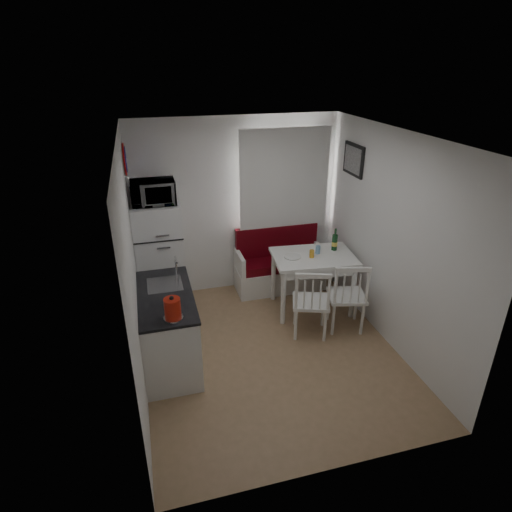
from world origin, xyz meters
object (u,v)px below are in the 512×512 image
(microwave, at_px, (153,192))
(bench, at_px, (279,269))
(chair_right, at_px, (351,291))
(kettle, at_px, (173,309))
(chair_left, at_px, (314,297))
(dining_table, at_px, (313,262))
(kitchen_counter, at_px, (168,328))
(wine_bottle, at_px, (335,239))
(fridge, at_px, (160,257))

(microwave, bearing_deg, bench, 5.17)
(chair_right, height_order, kettle, kettle)
(chair_right, bearing_deg, microwave, 166.34)
(chair_left, bearing_deg, dining_table, 88.74)
(microwave, bearing_deg, kitchen_counter, -90.94)
(kitchen_counter, xyz_separation_m, wine_bottle, (2.41, 0.76, 0.54))
(bench, relative_size, fridge, 0.86)
(fridge, bearing_deg, chair_right, -28.85)
(kitchen_counter, bearing_deg, dining_table, 17.67)
(dining_table, xyz_separation_m, chair_left, (-0.25, -0.67, -0.14))
(kitchen_counter, relative_size, kettle, 4.96)
(dining_table, height_order, microwave, microwave)
(kitchen_counter, bearing_deg, kettle, -84.72)
(bench, xyz_separation_m, microwave, (-1.78, -0.16, 1.41))
(kitchen_counter, relative_size, dining_table, 1.12)
(kettle, height_order, wine_bottle, kettle)
(kitchen_counter, relative_size, fridge, 0.84)
(chair_left, relative_size, wine_bottle, 1.80)
(chair_right, distance_m, kettle, 2.36)
(fridge, height_order, wine_bottle, fridge)
(kitchen_counter, xyz_separation_m, dining_table, (2.06, 0.66, 0.28))
(dining_table, bearing_deg, microwave, 170.90)
(chair_left, height_order, wine_bottle, wine_bottle)
(bench, distance_m, chair_right, 1.49)
(fridge, bearing_deg, wine_bottle, -11.57)
(microwave, height_order, wine_bottle, microwave)
(bench, bearing_deg, wine_bottle, -44.78)
(kettle, distance_m, wine_bottle, 2.69)
(dining_table, height_order, wine_bottle, wine_bottle)
(chair_right, height_order, microwave, microwave)
(bench, bearing_deg, fridge, -176.43)
(dining_table, relative_size, microwave, 2.13)
(dining_table, distance_m, chair_left, 0.73)
(kitchen_counter, distance_m, chair_right, 2.31)
(chair_right, xyz_separation_m, microwave, (-2.29, 1.21, 1.12))
(dining_table, bearing_deg, chair_right, -63.89)
(chair_right, height_order, wine_bottle, wine_bottle)
(chair_left, bearing_deg, chair_right, 18.97)
(kitchen_counter, distance_m, microwave, 1.75)
(fridge, xyz_separation_m, kettle, (0.03, -1.78, 0.24))
(dining_table, relative_size, chair_right, 2.11)
(kettle, bearing_deg, bench, 47.17)
(kitchen_counter, xyz_separation_m, kettle, (0.05, -0.54, 0.58))
(chair_left, distance_m, wine_bottle, 1.05)
(bench, relative_size, kettle, 5.08)
(fridge, bearing_deg, dining_table, -16.11)
(bench, distance_m, microwave, 2.28)
(kitchen_counter, relative_size, chair_right, 2.36)
(chair_left, bearing_deg, fridge, 164.07)
(bench, height_order, kettle, kettle)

